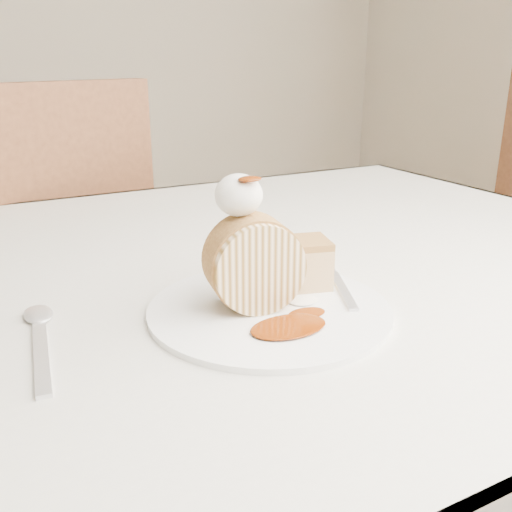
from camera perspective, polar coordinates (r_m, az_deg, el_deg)
table at (r=0.73m, az=-8.76°, el=-8.08°), size 1.40×0.90×0.75m
chair_far at (r=1.31m, az=-21.09°, el=-2.18°), size 0.58×0.58×0.95m
plate at (r=0.58m, az=1.35°, el=-5.37°), size 0.30×0.30×0.01m
roulade_slice at (r=0.56m, az=-0.15°, el=-0.79°), size 0.10×0.06×0.09m
cake_chunk at (r=0.62m, az=4.71°, el=-0.99°), size 0.07×0.06×0.05m
whipped_cream at (r=0.55m, az=-1.75°, el=6.12°), size 0.05×0.05×0.04m
caramel_drizzle at (r=0.54m, az=-0.62°, el=8.26°), size 0.02×0.02×0.01m
caramel_pool at (r=0.53m, az=3.26°, el=-7.05°), size 0.09×0.07×0.00m
fork at (r=0.62m, az=8.69°, el=-3.37°), size 0.08×0.14×0.00m
spoon at (r=0.53m, az=-20.67°, el=-9.39°), size 0.04×0.16×0.00m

